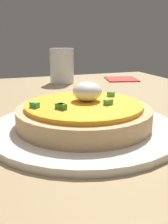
{
  "coord_description": "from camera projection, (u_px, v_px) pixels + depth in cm",
  "views": [
    {
      "loc": [
        40.15,
        -17.53,
        17.83
      ],
      "look_at": [
        3.63,
        -4.42,
        6.42
      ],
      "focal_mm": 42.07,
      "sensor_mm": 36.0,
      "label": 1
    }
  ],
  "objects": [
    {
      "name": "napkin",
      "position": [
        121.0,
        79.0,
        0.88
      ],
      "size": [
        12.17,
        12.17,
        0.4
      ],
      "primitive_type": "cube",
      "rotation": [
        0.0,
        0.0,
        -0.24
      ],
      "color": "red",
      "rests_on": "dining_table"
    },
    {
      "name": "plate",
      "position": [
        84.0,
        127.0,
        0.41
      ],
      "size": [
        29.17,
        29.17,
        1.01
      ],
      "primitive_type": "cylinder",
      "color": "silver",
      "rests_on": "dining_table"
    },
    {
      "name": "dining_table",
      "position": [
        100.0,
        130.0,
        0.46
      ],
      "size": [
        107.58,
        80.03,
        3.41
      ],
      "primitive_type": "cube",
      "color": "#9B8258",
      "rests_on": "ground"
    },
    {
      "name": "cup_near",
      "position": [
        62.0,
        68.0,
        0.81
      ],
      "size": [
        7.39,
        7.39,
        10.59
      ],
      "color": "silver",
      "rests_on": "dining_table"
    },
    {
      "name": "pizza",
      "position": [
        84.0,
        113.0,
        0.41
      ],
      "size": [
        20.73,
        20.73,
        6.44
      ],
      "color": "tan",
      "rests_on": "plate"
    }
  ]
}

